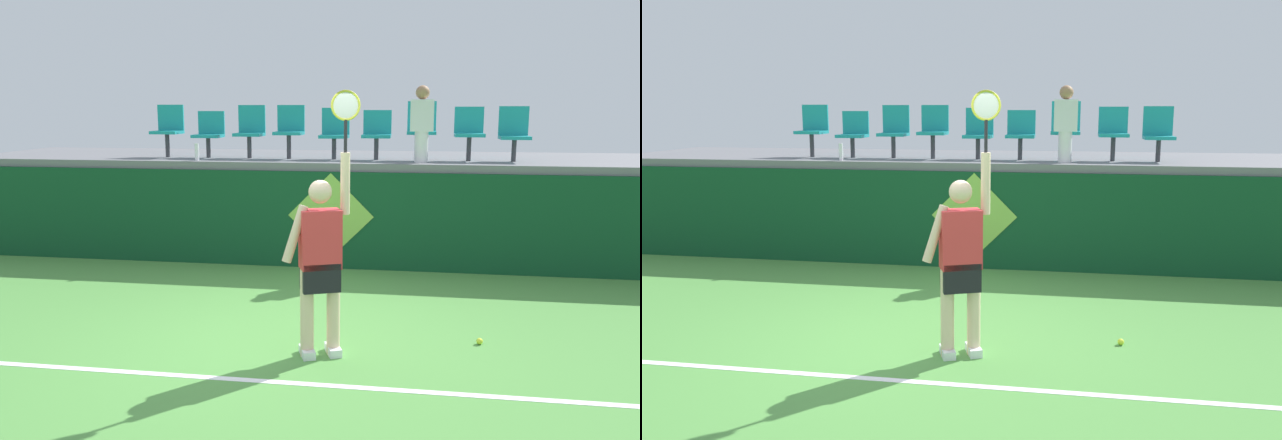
% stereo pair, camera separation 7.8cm
% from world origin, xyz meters
% --- Properties ---
extents(ground_plane, '(40.00, 40.00, 0.00)m').
position_xyz_m(ground_plane, '(0.00, 0.00, 0.00)').
color(ground_plane, '#519342').
extents(court_back_wall, '(12.17, 0.20, 1.45)m').
position_xyz_m(court_back_wall, '(0.00, 3.13, 0.72)').
color(court_back_wall, '#0F4223').
rests_on(court_back_wall, ground_plane).
extents(spectator_platform, '(12.17, 2.79, 0.12)m').
position_xyz_m(spectator_platform, '(0.00, 4.48, 1.51)').
color(spectator_platform, slate).
rests_on(spectator_platform, court_back_wall).
extents(court_baseline_stripe, '(10.95, 0.08, 0.01)m').
position_xyz_m(court_baseline_stripe, '(0.00, -0.95, 0.00)').
color(court_baseline_stripe, white).
rests_on(court_baseline_stripe, ground_plane).
extents(tennis_player, '(0.72, 0.38, 2.53)m').
position_xyz_m(tennis_player, '(0.43, -0.27, 0.97)').
color(tennis_player, white).
rests_on(tennis_player, ground_plane).
extents(tennis_ball, '(0.07, 0.07, 0.07)m').
position_xyz_m(tennis_ball, '(1.99, 0.24, 0.03)').
color(tennis_ball, '#D1E533').
rests_on(tennis_ball, ground_plane).
extents(water_bottle, '(0.07, 0.07, 0.26)m').
position_xyz_m(water_bottle, '(-2.04, 3.26, 1.70)').
color(water_bottle, white).
rests_on(water_bottle, spectator_platform).
extents(stadium_chair_0, '(0.44, 0.42, 0.85)m').
position_xyz_m(stadium_chair_0, '(-2.73, 3.88, 2.04)').
color(stadium_chair_0, '#38383D').
rests_on(stadium_chair_0, spectator_platform).
extents(stadium_chair_1, '(0.44, 0.42, 0.74)m').
position_xyz_m(stadium_chair_1, '(-2.04, 3.88, 1.98)').
color(stadium_chair_1, '#38383D').
rests_on(stadium_chair_1, spectator_platform).
extents(stadium_chair_2, '(0.44, 0.42, 0.84)m').
position_xyz_m(stadium_chair_2, '(-1.35, 3.89, 2.02)').
color(stadium_chair_2, '#38383D').
rests_on(stadium_chair_2, spectator_platform).
extents(stadium_chair_3, '(0.44, 0.42, 0.84)m').
position_xyz_m(stadium_chair_3, '(-0.71, 3.88, 2.04)').
color(stadium_chair_3, '#38383D').
rests_on(stadium_chair_3, spectator_platform).
extents(stadium_chair_4, '(0.44, 0.42, 0.80)m').
position_xyz_m(stadium_chair_4, '(0.02, 3.88, 2.00)').
color(stadium_chair_4, '#38383D').
rests_on(stadium_chair_4, spectator_platform).
extents(stadium_chair_5, '(0.44, 0.42, 0.76)m').
position_xyz_m(stadium_chair_5, '(0.68, 3.88, 1.99)').
color(stadium_chair_5, '#38383D').
rests_on(stadium_chair_5, spectator_platform).
extents(stadium_chair_6, '(0.44, 0.42, 0.90)m').
position_xyz_m(stadium_chair_6, '(1.36, 3.89, 2.07)').
color(stadium_chair_6, '#38383D').
rests_on(stadium_chair_6, spectator_platform).
extents(stadium_chair_7, '(0.44, 0.42, 0.82)m').
position_xyz_m(stadium_chair_7, '(2.08, 3.88, 2.02)').
color(stadium_chair_7, '#38383D').
rests_on(stadium_chair_7, spectator_platform).
extents(stadium_chair_8, '(0.44, 0.42, 0.82)m').
position_xyz_m(stadium_chair_8, '(2.74, 3.89, 2.01)').
color(stadium_chair_8, '#38383D').
rests_on(stadium_chair_8, spectator_platform).
extents(spectator_0, '(0.34, 0.20, 1.12)m').
position_xyz_m(spectator_0, '(1.36, 3.47, 2.16)').
color(spectator_0, white).
rests_on(spectator_0, spectator_platform).
extents(wall_signage_mount, '(1.27, 0.01, 1.43)m').
position_xyz_m(wall_signage_mount, '(0.07, 3.03, 0.00)').
color(wall_signage_mount, '#0F4223').
rests_on(wall_signage_mount, ground_plane).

